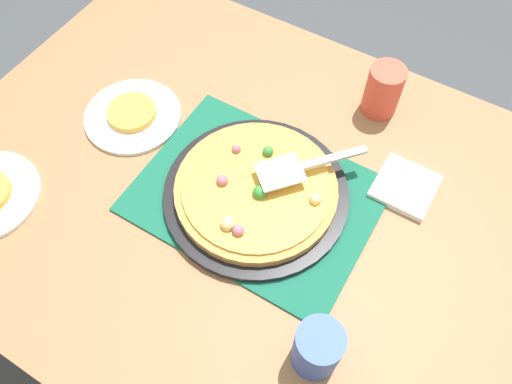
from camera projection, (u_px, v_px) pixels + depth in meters
ground_plane at (256, 311)px, 1.67m from camera, size 8.00×8.00×0.00m
dining_table at (256, 222)px, 1.12m from camera, size 1.40×1.00×0.75m
placemat at (256, 196)px, 1.03m from camera, size 0.48×0.36×0.01m
pizza_pan at (256, 194)px, 1.02m from camera, size 0.38×0.38×0.01m
pizza at (256, 189)px, 1.00m from camera, size 0.33×0.33×0.05m
plate_near_left at (133, 116)px, 1.13m from camera, size 0.22×0.22×0.01m
served_slice_left at (132, 112)px, 1.12m from camera, size 0.11×0.11×0.02m
cup_near at (383, 90)px, 1.10m from camera, size 0.08×0.08×0.12m
cup_far at (317, 349)px, 0.81m from camera, size 0.08×0.08×0.12m
pizza_server at (303, 166)px, 0.98m from camera, size 0.18×0.20×0.01m
napkin_stack at (405, 187)px, 1.03m from camera, size 0.12×0.12×0.02m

